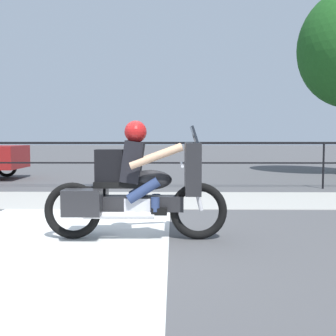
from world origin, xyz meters
TOP-DOWN VIEW (x-y plane):
  - ground_plane at (0.00, 0.00)m, footprint 120.00×120.00m
  - sidewalk_band at (0.00, 3.40)m, footprint 44.00×2.40m
  - crosswalk_band at (-0.37, -0.20)m, footprint 3.06×6.00m
  - fence_railing at (0.00, 5.39)m, footprint 36.00×0.05m
  - motorcycle at (0.73, -0.03)m, footprint 2.41×0.76m

SIDE VIEW (x-z plane):
  - ground_plane at x=0.00m, z-range 0.00..0.00m
  - crosswalk_band at x=-0.37m, z-range 0.00..0.01m
  - sidewalk_band at x=0.00m, z-range 0.00..0.01m
  - motorcycle at x=0.73m, z-range -0.08..1.48m
  - fence_railing at x=0.00m, z-range 0.35..1.56m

